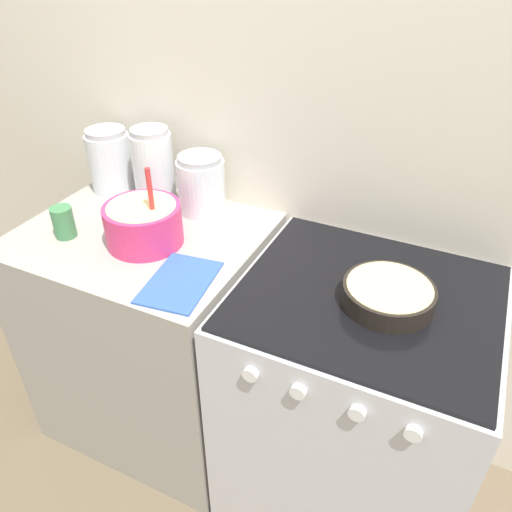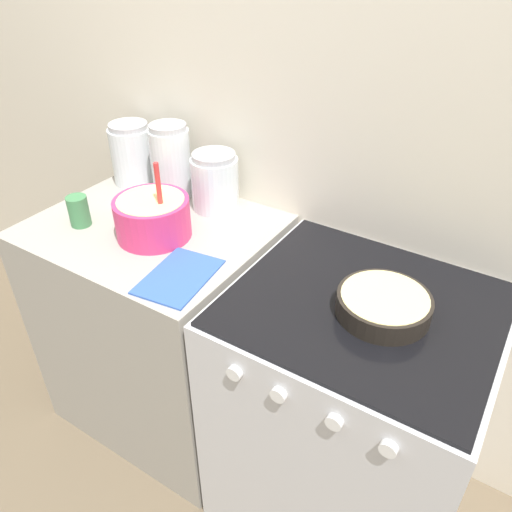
% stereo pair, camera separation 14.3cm
% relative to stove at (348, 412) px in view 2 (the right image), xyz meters
% --- Properties ---
extents(ground_plane, '(12.00, 12.00, 0.00)m').
position_rel_stove_xyz_m(ground_plane, '(-0.38, -0.32, -0.44)').
color(ground_plane, brown).
extents(wall_back, '(4.55, 0.05, 2.40)m').
position_rel_stove_xyz_m(wall_back, '(-0.38, 0.35, 0.76)').
color(wall_back, beige).
rests_on(wall_back, ground_plane).
extents(countertop_cabinet, '(0.78, 0.65, 0.89)m').
position_rel_stove_xyz_m(countertop_cabinet, '(-0.76, 0.00, 0.00)').
color(countertop_cabinet, '#9E998E').
rests_on(countertop_cabinet, ground_plane).
extents(stove, '(0.72, 0.66, 0.89)m').
position_rel_stove_xyz_m(stove, '(0.00, 0.00, 0.00)').
color(stove, silver).
rests_on(stove, ground_plane).
extents(mixing_bowl, '(0.24, 0.24, 0.26)m').
position_rel_stove_xyz_m(mixing_bowl, '(-0.71, -0.04, 0.52)').
color(mixing_bowl, '#E0336B').
rests_on(mixing_bowl, countertop_cabinet).
extents(baking_pan, '(0.24, 0.24, 0.06)m').
position_rel_stove_xyz_m(baking_pan, '(0.05, -0.02, 0.48)').
color(baking_pan, black).
rests_on(baking_pan, stove).
extents(storage_jar_left, '(0.16, 0.16, 0.23)m').
position_rel_stove_xyz_m(storage_jar_left, '(-1.04, 0.22, 0.54)').
color(storage_jar_left, silver).
rests_on(storage_jar_left, countertop_cabinet).
extents(storage_jar_middle, '(0.14, 0.14, 0.27)m').
position_rel_stove_xyz_m(storage_jar_middle, '(-0.85, 0.22, 0.56)').
color(storage_jar_middle, silver).
rests_on(storage_jar_middle, countertop_cabinet).
extents(storage_jar_right, '(0.16, 0.16, 0.20)m').
position_rel_stove_xyz_m(storage_jar_right, '(-0.65, 0.22, 0.53)').
color(storage_jar_right, silver).
rests_on(storage_jar_right, countertop_cabinet).
extents(tin_can, '(0.07, 0.07, 0.10)m').
position_rel_stove_xyz_m(tin_can, '(-0.96, -0.12, 0.50)').
color(tin_can, '#3F7F4C').
rests_on(tin_can, countertop_cabinet).
extents(recipe_page, '(0.20, 0.27, 0.01)m').
position_rel_stove_xyz_m(recipe_page, '(-0.50, -0.18, 0.45)').
color(recipe_page, '#3359B2').
rests_on(recipe_page, countertop_cabinet).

